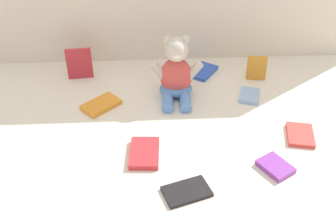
% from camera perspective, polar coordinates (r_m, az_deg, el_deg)
% --- Properties ---
extents(ground_plane, '(3.20, 3.20, 0.00)m').
position_cam_1_polar(ground_plane, '(1.42, -0.96, -0.90)').
color(ground_plane, silver).
extents(teddy_bear, '(0.20, 0.17, 0.23)m').
position_cam_1_polar(teddy_bear, '(1.49, 1.13, 5.12)').
color(teddy_bear, '#D84C47').
rests_on(teddy_bear, ground_plane).
extents(book_case_0, '(0.15, 0.15, 0.02)m').
position_cam_1_polar(book_case_0, '(1.49, -9.19, 0.99)').
color(book_case_0, orange).
rests_on(book_case_0, ground_plane).
extents(book_case_1, '(0.08, 0.03, 0.10)m').
position_cam_1_polar(book_case_1, '(1.64, 12.09, 5.94)').
color(book_case_1, orange).
rests_on(book_case_1, ground_plane).
extents(book_case_2, '(0.11, 0.12, 0.02)m').
position_cam_1_polar(book_case_2, '(1.27, 14.55, -7.30)').
color(book_case_2, purple).
rests_on(book_case_2, ground_plane).
extents(book_case_3, '(0.15, 0.12, 0.01)m').
position_cam_1_polar(book_case_3, '(1.16, 2.59, -10.86)').
color(book_case_3, black).
rests_on(book_case_3, ground_plane).
extents(book_case_4, '(0.10, 0.13, 0.01)m').
position_cam_1_polar(book_case_4, '(1.41, 17.74, -3.02)').
color(book_case_4, '#D53D36').
rests_on(book_case_4, ground_plane).
extents(book_case_5, '(0.10, 0.03, 0.12)m').
position_cam_1_polar(book_case_5, '(1.65, -12.09, 6.53)').
color(book_case_5, '#BC2C36').
rests_on(book_case_5, ground_plane).
extents(book_case_6, '(0.10, 0.14, 0.02)m').
position_cam_1_polar(book_case_6, '(1.27, -3.25, -5.64)').
color(book_case_6, red).
rests_on(book_case_6, ground_plane).
extents(book_case_7, '(0.13, 0.15, 0.01)m').
position_cam_1_polar(book_case_7, '(1.67, 4.83, 5.58)').
color(book_case_7, blue).
rests_on(book_case_7, ground_plane).
extents(book_case_8, '(0.09, 0.11, 0.02)m').
position_cam_1_polar(book_case_8, '(1.55, 11.11, 2.22)').
color(book_case_8, '#8BADDA').
rests_on(book_case_8, ground_plane).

